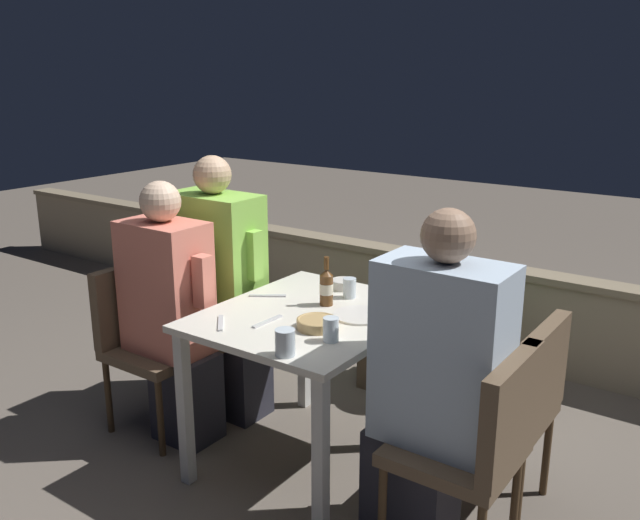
% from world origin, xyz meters
% --- Properties ---
extents(ground_plane, '(16.00, 16.00, 0.00)m').
position_xyz_m(ground_plane, '(0.00, 0.00, 0.00)').
color(ground_plane, '#665B51').
extents(parapet_wall, '(9.00, 0.18, 0.60)m').
position_xyz_m(parapet_wall, '(0.00, 1.62, 0.31)').
color(parapet_wall, gray).
rests_on(parapet_wall, ground_plane).
extents(dining_table, '(0.81, 0.96, 0.74)m').
position_xyz_m(dining_table, '(0.00, 0.00, 0.64)').
color(dining_table, silver).
rests_on(dining_table, ground_plane).
extents(planter_hedge, '(0.80, 0.47, 0.61)m').
position_xyz_m(planter_hedge, '(0.16, 0.95, 0.34)').
color(planter_hedge, brown).
rests_on(planter_hedge, ground_plane).
extents(chair_left_near, '(0.44, 0.44, 0.83)m').
position_xyz_m(chair_left_near, '(-0.89, -0.16, 0.50)').
color(chair_left_near, brown).
rests_on(chair_left_near, ground_plane).
extents(person_coral_top, '(0.49, 0.26, 1.27)m').
position_xyz_m(person_coral_top, '(-0.70, -0.16, 0.64)').
color(person_coral_top, '#282833').
rests_on(person_coral_top, ground_plane).
extents(chair_left_far, '(0.44, 0.44, 0.83)m').
position_xyz_m(chair_left_far, '(-0.88, 0.17, 0.50)').
color(chair_left_far, brown).
rests_on(chair_left_far, ground_plane).
extents(person_green_blouse, '(0.52, 0.26, 1.35)m').
position_xyz_m(person_green_blouse, '(-0.69, 0.17, 0.67)').
color(person_green_blouse, '#282833').
rests_on(person_green_blouse, ground_plane).
extents(chair_right_near, '(0.44, 0.44, 0.83)m').
position_xyz_m(chair_right_near, '(0.86, -0.17, 0.50)').
color(chair_right_near, brown).
rests_on(chair_right_near, ground_plane).
extents(person_blue_shirt, '(0.52, 0.26, 1.31)m').
position_xyz_m(person_blue_shirt, '(0.67, -0.17, 0.65)').
color(person_blue_shirt, '#282833').
rests_on(person_blue_shirt, ground_plane).
extents(chair_right_far, '(0.44, 0.44, 0.83)m').
position_xyz_m(chair_right_far, '(0.86, 0.19, 0.50)').
color(chair_right_far, brown).
rests_on(chair_right_far, ground_plane).
extents(beer_bottle, '(0.06, 0.06, 0.22)m').
position_xyz_m(beer_bottle, '(0.00, 0.12, 0.82)').
color(beer_bottle, brown).
rests_on(beer_bottle, dining_table).
extents(plate_0, '(0.23, 0.23, 0.01)m').
position_xyz_m(plate_0, '(0.20, 0.08, 0.74)').
color(plate_0, silver).
rests_on(plate_0, dining_table).
extents(bowl_0, '(0.12, 0.12, 0.04)m').
position_xyz_m(bowl_0, '(-0.07, 0.36, 0.76)').
color(bowl_0, beige).
rests_on(bowl_0, dining_table).
extents(bowl_1, '(0.17, 0.17, 0.04)m').
position_xyz_m(bowl_1, '(0.13, -0.13, 0.76)').
color(bowl_1, tan).
rests_on(bowl_1, dining_table).
extents(glass_cup_0, '(0.06, 0.06, 0.10)m').
position_xyz_m(glass_cup_0, '(0.25, -0.21, 0.79)').
color(glass_cup_0, silver).
rests_on(glass_cup_0, dining_table).
extents(glass_cup_1, '(0.06, 0.06, 0.09)m').
position_xyz_m(glass_cup_1, '(0.03, 0.27, 0.78)').
color(glass_cup_1, silver).
rests_on(glass_cup_1, dining_table).
extents(glass_cup_2, '(0.08, 0.08, 0.10)m').
position_xyz_m(glass_cup_2, '(0.19, -0.42, 0.79)').
color(glass_cup_2, silver).
rests_on(glass_cup_2, dining_table).
extents(fork_0, '(0.03, 0.17, 0.01)m').
position_xyz_m(fork_0, '(-0.08, -0.20, 0.74)').
color(fork_0, silver).
rests_on(fork_0, dining_table).
extents(fork_1, '(0.15, 0.11, 0.01)m').
position_xyz_m(fork_1, '(-0.29, 0.06, 0.74)').
color(fork_1, silver).
rests_on(fork_1, dining_table).
extents(fork_2, '(0.13, 0.14, 0.01)m').
position_xyz_m(fork_2, '(-0.22, -0.32, 0.74)').
color(fork_2, silver).
rests_on(fork_2, dining_table).
extents(potted_plant, '(0.30, 0.30, 0.64)m').
position_xyz_m(potted_plant, '(-1.02, 0.60, 0.39)').
color(potted_plant, brown).
rests_on(potted_plant, ground_plane).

